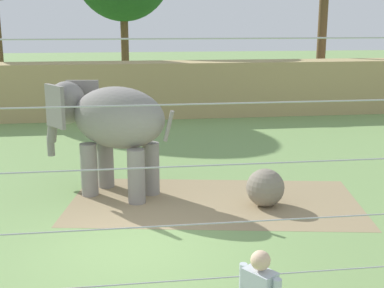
% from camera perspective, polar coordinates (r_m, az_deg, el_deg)
% --- Properties ---
extents(ground_plane, '(120.00, 120.00, 0.00)m').
position_cam_1_polar(ground_plane, '(9.72, -6.55, -11.29)').
color(ground_plane, '#759956').
extents(dirt_patch, '(7.09, 4.42, 0.01)m').
position_cam_1_polar(dirt_patch, '(11.89, 2.50, -6.44)').
color(dirt_patch, '#937F5B').
rests_on(dirt_patch, ground).
extents(embankment_wall, '(36.00, 1.80, 2.35)m').
position_cam_1_polar(embankment_wall, '(22.25, -7.57, 6.01)').
color(embankment_wall, tan).
rests_on(embankment_wall, ground).
extents(elephant, '(3.22, 2.61, 2.66)m').
position_cam_1_polar(elephant, '(12.18, -9.29, 2.46)').
color(elephant, gray).
rests_on(elephant, ground).
extents(enrichment_ball, '(0.86, 0.86, 0.86)m').
position_cam_1_polar(enrichment_ball, '(11.61, 8.19, -4.84)').
color(enrichment_ball, gray).
rests_on(enrichment_ball, ground).
extents(cable_fence, '(9.62, 0.24, 4.04)m').
position_cam_1_polar(cable_fence, '(6.44, -6.37, -5.04)').
color(cable_fence, brown).
rests_on(cable_fence, ground).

